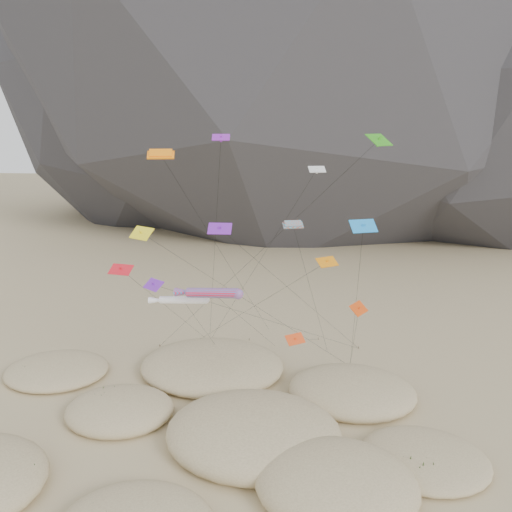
{
  "coord_description": "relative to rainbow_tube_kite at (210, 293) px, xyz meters",
  "views": [
    {
      "loc": [
        8.77,
        -35.73,
        27.7
      ],
      "look_at": [
        2.65,
        12.0,
        15.16
      ],
      "focal_mm": 35.0,
      "sensor_mm": 36.0,
      "label": 1
    }
  ],
  "objects": [
    {
      "name": "delta_kites",
      "position": [
        4.64,
        0.37,
        5.35
      ],
      "size": [
        26.42,
        22.47,
        27.02
      ],
      "color": "purple",
      "rests_on": "ground"
    },
    {
      "name": "rainbow_tube_kite",
      "position": [
        0.0,
        0.0,
        0.0
      ],
      "size": [
        9.01,
        15.81,
        12.83
      ],
      "color": "#FF1A3F",
      "rests_on": "ground"
    },
    {
      "name": "white_tube_kite",
      "position": [
        -3.5,
        1.62,
        -1.46
      ],
      "size": [
        6.51,
        10.28,
        11.2
      ],
      "color": "white",
      "rests_on": "ground"
    },
    {
      "name": "orange_parafoil",
      "position": [
        -4.67,
        1.76,
        12.79
      ],
      "size": [
        10.01,
        18.93,
        25.64
      ],
      "color": "orange",
      "rests_on": "ground"
    },
    {
      "name": "kite_stakes",
      "position": [
        3.45,
        13.98,
        -11.86
      ],
      "size": [
        25.65,
        7.41,
        0.3
      ],
      "color": "#3F2D1E",
      "rests_on": "ground"
    },
    {
      "name": "ground",
      "position": [
        1.51,
        -9.29,
        -12.01
      ],
      "size": [
        500.0,
        500.0,
        0.0
      ],
      "primitive_type": "plane",
      "color": "#CCB789",
      "rests_on": "ground"
    },
    {
      "name": "dune_grass",
      "position": [
        0.29,
        -6.02,
        -11.19
      ],
      "size": [
        42.56,
        26.22,
        1.48
      ],
      "color": "black",
      "rests_on": "ground"
    },
    {
      "name": "dunes",
      "position": [
        0.56,
        -4.83,
        -11.24
      ],
      "size": [
        50.25,
        36.36,
        4.29
      ],
      "color": "#CCB789",
      "rests_on": "ground"
    },
    {
      "name": "multi_parafoil",
      "position": [
        7.8,
        3.96,
        5.96
      ],
      "size": [
        5.23,
        11.08,
        18.63
      ],
      "color": "red",
      "rests_on": "ground"
    }
  ]
}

